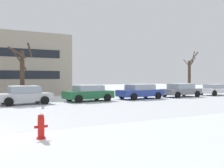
# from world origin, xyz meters

# --- Properties ---
(fire_hydrant) EXTENTS (0.44, 0.30, 0.86)m
(fire_hydrant) POSITION_xyz_m (2.91, -2.34, 0.43)
(fire_hydrant) COLOR red
(fire_hydrant) RESTS_ON ground
(parked_car_silver) EXTENTS (4.05, 2.22, 1.42)m
(parked_car_silver) POSITION_xyz_m (4.87, 9.78, 0.73)
(parked_car_silver) COLOR silver
(parked_car_silver) RESTS_ON ground
(parked_car_green) EXTENTS (4.22, 2.26, 1.41)m
(parked_car_green) POSITION_xyz_m (10.25, 9.81, 0.73)
(parked_car_green) COLOR #1E6038
(parked_car_green) RESTS_ON ground
(parked_car_blue) EXTENTS (4.51, 2.28, 1.42)m
(parked_car_blue) POSITION_xyz_m (15.63, 9.69, 0.73)
(parked_car_blue) COLOR #283D93
(parked_car_blue) RESTS_ON ground
(parked_car_gray) EXTENTS (4.53, 2.26, 1.44)m
(parked_car_gray) POSITION_xyz_m (21.00, 9.77, 0.73)
(parked_car_gray) COLOR slate
(parked_car_gray) RESTS_ON ground
(parked_car_white) EXTENTS (3.88, 2.15, 1.29)m
(parked_car_white) POSITION_xyz_m (26.38, 9.83, 0.67)
(parked_car_white) COLOR white
(parked_car_white) RESTS_ON ground
(tree_far_right) EXTENTS (1.64, 1.64, 5.41)m
(tree_far_right) POSITION_xyz_m (26.36, 13.72, 2.40)
(tree_far_right) COLOR #423326
(tree_far_right) RESTS_ON ground
(tree_far_mid) EXTENTS (2.13, 1.57, 4.91)m
(tree_far_mid) POSITION_xyz_m (5.22, 12.14, 2.48)
(tree_far_mid) COLOR #423326
(tree_far_mid) RESTS_ON ground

